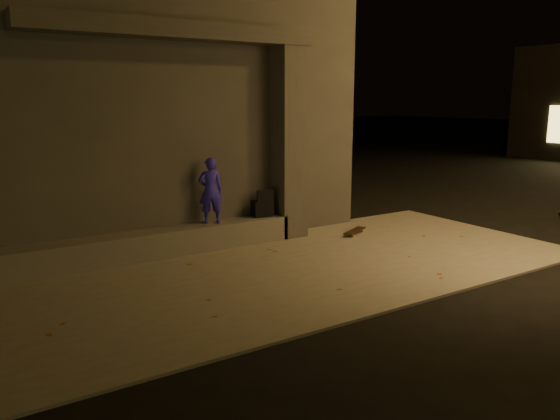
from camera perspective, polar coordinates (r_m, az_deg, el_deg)
ground at (r=6.99m, az=6.45°, el=-11.15°), size 120.00×120.00×0.00m
sidewalk at (r=8.52m, az=-2.12°, el=-6.71°), size 11.00×4.40×0.04m
building at (r=11.87m, az=-17.90°, el=10.62°), size 9.00×5.10×5.22m
ledge at (r=9.42m, az=-15.57°, el=-3.79°), size 6.00×0.55×0.45m
column at (r=10.51m, az=0.92°, el=6.93°), size 0.55×0.55×3.60m
canopy at (r=9.54m, az=-10.84°, el=17.93°), size 5.00×0.70×0.28m
skateboarder at (r=9.78m, az=-7.26°, el=2.02°), size 0.50×0.41×1.19m
backpack at (r=10.36m, az=-1.86°, el=0.31°), size 0.40×0.29×0.52m
skateboard at (r=10.97m, az=7.85°, el=-2.17°), size 0.73×0.49×0.08m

